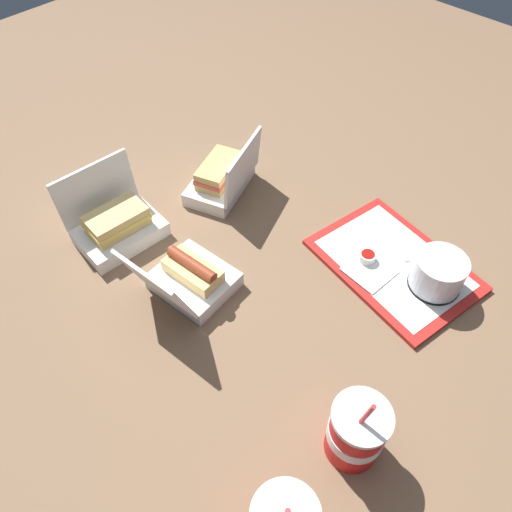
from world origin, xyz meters
The scene contains 10 objects.
ground_plane centered at (0.00, 0.00, 0.00)m, with size 3.20×3.20×0.00m, color brown.
food_tray centered at (0.27, 0.24, 0.01)m, with size 0.41×0.32×0.01m.
cake_container centered at (0.37, 0.24, 0.05)m, with size 0.12×0.12×0.09m.
ketchup_cup centered at (0.22, 0.20, 0.03)m, with size 0.04×0.04×0.02m.
napkin_stack centered at (0.24, 0.18, 0.02)m, with size 0.10×0.10×0.00m, color white.
plastic_fork centered at (0.24, 0.29, 0.02)m, with size 0.11×0.01×0.01m, color white.
clamshell_sandwich_front centered at (-0.22, 0.14, 0.04)m, with size 0.20×0.24×0.16m.
clamshell_sandwich_center centered at (-0.28, -0.16, 0.04)m, with size 0.18×0.21×0.18m.
clamshell_hotdog_right centered at (-0.03, -0.14, 0.04)m, with size 0.19×0.22×0.18m.
soda_cup_corner centered at (0.45, -0.18, 0.07)m, with size 0.10×0.10×0.21m.
Camera 1 is at (0.55, -0.53, 0.93)m, focal length 35.00 mm.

